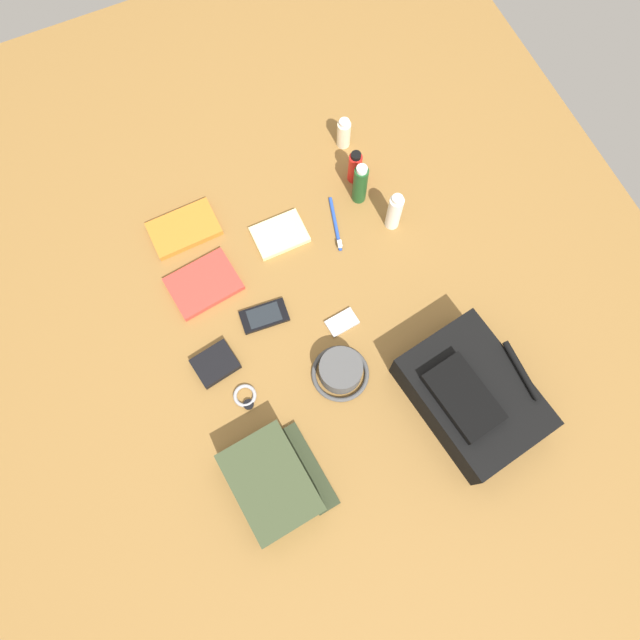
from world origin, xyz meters
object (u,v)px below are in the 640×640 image
object	(u,v)px
wallet	(215,364)
travel_guidebook	(204,284)
backpack	(472,396)
sunscreen_spray	(355,167)
notepad	(280,235)
cell_phone	(264,316)
bucket_hat	(341,371)
shampoo_bottle	(360,184)
toothpaste_tube	(394,212)
media_player	(342,322)
lotion_bottle	(344,133)
toiletry_pouch	(273,483)
wristwatch	(245,397)
toothbrush	(336,227)
paperback_novel	(184,229)

from	to	relation	value
wallet	travel_guidebook	bearing A→B (deg)	157.40
backpack	travel_guidebook	bearing A→B (deg)	-139.10
sunscreen_spray	notepad	bearing A→B (deg)	-73.06
cell_phone	wallet	world-z (taller)	wallet
travel_guidebook	wallet	world-z (taller)	wallet
bucket_hat	cell_phone	xyz separation A→B (m)	(-0.23, -0.12, -0.03)
shampoo_bottle	travel_guidebook	xyz separation A→B (m)	(0.07, -0.52, -0.07)
wallet	notepad	distance (m)	0.42
toothpaste_tube	media_player	xyz separation A→B (m)	(0.22, -0.26, -0.07)
notepad	cell_phone	bearing A→B (deg)	-33.36
bucket_hat	sunscreen_spray	world-z (taller)	sunscreen_spray
lotion_bottle	sunscreen_spray	size ratio (longest dim) A/B	0.88
cell_phone	shampoo_bottle	bearing A→B (deg)	120.00
sunscreen_spray	notepad	distance (m)	0.30
cell_phone	backpack	bearing A→B (deg)	42.22
media_player	shampoo_bottle	bearing A→B (deg)	147.75
backpack	toiletry_pouch	size ratio (longest dim) A/B	1.50
backpack	toothpaste_tube	bearing A→B (deg)	174.28
toiletry_pouch	wristwatch	xyz separation A→B (m)	(-0.23, 0.02, -0.04)
toothpaste_tube	wallet	size ratio (longest dim) A/B	1.33
cell_phone	wallet	distance (m)	0.19
shampoo_bottle	toothpaste_tube	xyz separation A→B (m)	(0.12, 0.05, -0.01)
lotion_bottle	toothpaste_tube	distance (m)	0.31
shampoo_bottle	cell_phone	xyz separation A→B (m)	(0.23, -0.40, -0.07)
toothbrush	paperback_novel	bearing A→B (deg)	-113.16
sunscreen_spray	toothbrush	world-z (taller)	sunscreen_spray
paperback_novel	cell_phone	size ratio (longest dim) A/B	1.48
shampoo_bottle	media_player	distance (m)	0.40
travel_guidebook	media_player	xyz separation A→B (m)	(0.26, 0.31, -0.00)
shampoo_bottle	paperback_novel	bearing A→B (deg)	-102.32
bucket_hat	toothbrush	bearing A→B (deg)	156.65
toothpaste_tube	sunscreen_spray	bearing A→B (deg)	-169.06
toiletry_pouch	media_player	size ratio (longest dim) A/B	2.94
shampoo_bottle	toothbrush	xyz separation A→B (m)	(0.06, -0.10, -0.07)
toiletry_pouch	notepad	world-z (taller)	toiletry_pouch
cell_phone	wristwatch	world-z (taller)	cell_phone
paperback_novel	notepad	xyz separation A→B (m)	(0.13, 0.25, -0.00)
toiletry_pouch	cell_phone	bearing A→B (deg)	160.40
travel_guidebook	cell_phone	bearing A→B (deg)	36.98
sunscreen_spray	cell_phone	distance (m)	0.51
lotion_bottle	shampoo_bottle	bearing A→B (deg)	-11.36
bucket_hat	notepad	distance (m)	0.45
lotion_bottle	shampoo_bottle	xyz separation A→B (m)	(0.19, -0.04, 0.02)
lotion_bottle	wristwatch	world-z (taller)	lotion_bottle
paperback_novel	wristwatch	bearing A→B (deg)	-2.50
bucket_hat	wallet	world-z (taller)	bucket_hat
toothpaste_tube	media_player	distance (m)	0.35
lotion_bottle	media_player	size ratio (longest dim) A/B	1.21
paperback_novel	notepad	size ratio (longest dim) A/B	1.32
sunscreen_spray	cell_phone	world-z (taller)	sunscreen_spray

